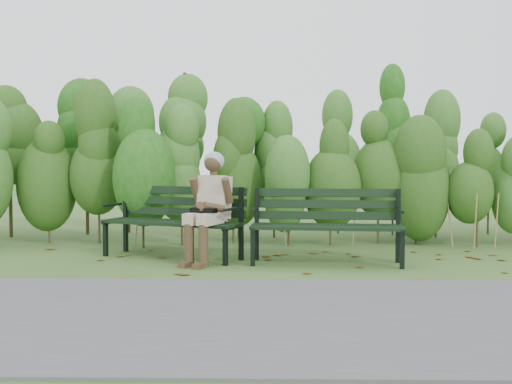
{
  "coord_description": "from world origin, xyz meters",
  "views": [
    {
      "loc": [
        0.12,
        -6.37,
        1.1
      ],
      "look_at": [
        0.0,
        0.35,
        0.75
      ],
      "focal_mm": 42.0,
      "sensor_mm": 36.0,
      "label": 1
    }
  ],
  "objects": [
    {
      "name": "ground",
      "position": [
        0.0,
        0.0,
        0.0
      ],
      "size": [
        80.0,
        80.0,
        0.0
      ],
      "primitive_type": "plane",
      "color": "#395122"
    },
    {
      "name": "seated_woman",
      "position": [
        -0.5,
        0.06,
        0.67
      ],
      "size": [
        0.57,
        0.75,
        1.2
      ],
      "color": "#B4A48B",
      "rests_on": "ground"
    },
    {
      "name": "leaf_litter",
      "position": [
        0.04,
        -0.07,
        0.0
      ],
      "size": [
        5.52,
        2.25,
        0.01
      ],
      "color": "brown",
      "rests_on": "ground"
    },
    {
      "name": "bench_left",
      "position": [
        -0.92,
        0.42,
        0.48
      ],
      "size": [
        1.7,
        1.11,
        0.81
      ],
      "color": "black",
      "rests_on": "ground"
    },
    {
      "name": "footpath",
      "position": [
        0.0,
        -2.2,
        0.01
      ],
      "size": [
        60.0,
        2.5,
        0.01
      ],
      "primitive_type": "cube",
      "color": "#474749",
      "rests_on": "ground"
    },
    {
      "name": "hedge_band",
      "position": [
        0.0,
        1.86,
        1.26
      ],
      "size": [
        11.04,
        1.67,
        2.42
      ],
      "color": "#47381E",
      "rests_on": "ground"
    },
    {
      "name": "bench_right",
      "position": [
        0.76,
        0.05,
        0.47
      ],
      "size": [
        1.65,
        0.67,
        0.8
      ],
      "color": "black",
      "rests_on": "ground"
    }
  ]
}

